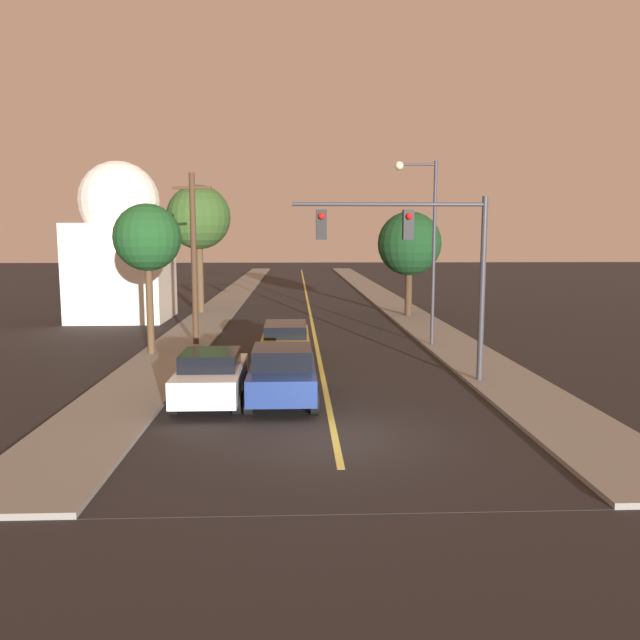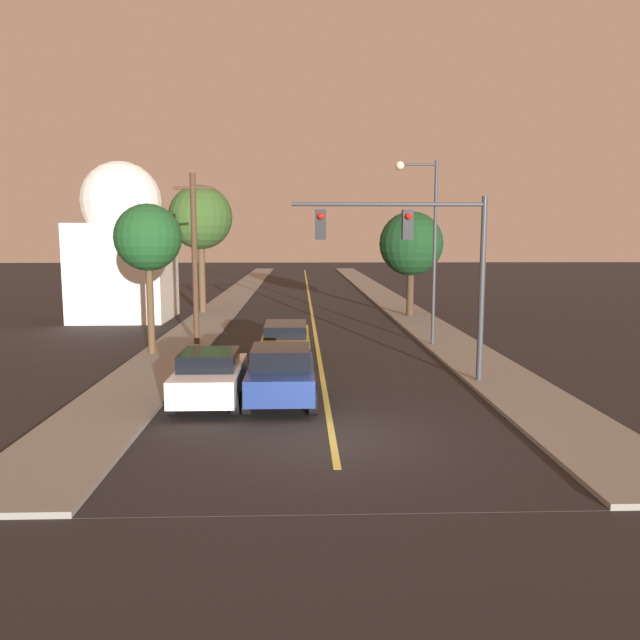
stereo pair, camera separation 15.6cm
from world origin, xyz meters
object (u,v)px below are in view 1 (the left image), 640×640
Objects in this scene: traffic_signal_mast at (419,248)px; utility_pole_left at (194,256)px; tree_left_far at (147,239)px; domed_building_left at (121,245)px; tree_right_near at (409,244)px; tree_left_near at (199,218)px; streetlamp_right at (425,229)px; car_near_lane_front at (283,374)px; car_near_lane_second at (286,340)px; car_outer_lane_front at (211,376)px.

traffic_signal_mast is 0.84× the size of utility_pole_left.
tree_left_far is 11.86m from domed_building_left.
tree_right_near is 0.68× the size of domed_building_left.
utility_pole_left is 11.45m from tree_left_near.
traffic_signal_mast is at bearing -50.28° from domed_building_left.
tree_left_far is 0.66× the size of domed_building_left.
domed_building_left is at bearing 147.73° from streetlamp_right.
car_near_lane_front is 10.36m from utility_pole_left.
tree_right_near is at bearing 80.57° from traffic_signal_mast.
utility_pole_left is at bearing 138.16° from traffic_signal_mast.
tree_left_near is (-1.46, 11.19, 1.89)m from utility_pole_left.
tree_left_near is at bearing 97.41° from utility_pole_left.
car_near_lane_second is at bearing -39.09° from utility_pole_left.
car_near_lane_second is at bearing 90.00° from car_near_lane_front.
car_near_lane_second is 0.87× the size of tree_right_near.
streetlamp_right reaches higher than car_near_lane_front.
tree_left_near is at bearing 29.26° from domed_building_left.
tree_left_far is (0.08, -13.36, -1.17)m from tree_left_near.
tree_right_near is (6.85, 18.38, 3.37)m from car_near_lane_front.
car_outer_lane_front is 0.66× the size of traffic_signal_mast.
domed_building_left reaches higher than car_near_lane_front.
utility_pole_left is (-3.83, 9.16, 2.98)m from car_near_lane_front.
tree_left_near is at bearing 117.20° from traffic_signal_mast.
streetlamp_right reaches higher than tree_left_near.
domed_building_left is (-9.25, 18.13, 3.31)m from car_near_lane_front.
domed_building_left is (-14.95, 9.44, -0.77)m from streetlamp_right.
traffic_signal_mast reaches higher than car_near_lane_front.
car_near_lane_front is at bearing -123.30° from streetlamp_right.
streetlamp_right reaches higher than utility_pole_left.
utility_pole_left is at bearing 112.69° from car_near_lane_front.
car_outer_lane_front is at bearing -65.03° from tree_left_far.
traffic_signal_mast is 10.69m from utility_pole_left.
car_outer_lane_front is at bearing -162.09° from traffic_signal_mast.
utility_pole_left is at bearing -139.17° from tree_right_near.
streetlamp_right is at bearing -2.82° from utility_pole_left.
utility_pole_left is at bearing 177.18° from streetlamp_right.
car_near_lane_front is 19.90m from tree_right_near.
utility_pole_left reaches higher than tree_right_near.
traffic_signal_mast is at bearing 17.91° from car_outer_lane_front.
car_near_lane_front reaches higher than car_outer_lane_front.
utility_pole_left reaches higher than traffic_signal_mast.
streetlamp_right is at bearing 76.68° from traffic_signal_mast.
car_outer_lane_front is 7.31m from traffic_signal_mast.
car_near_lane_second is at bearing -155.16° from streetlamp_right.
utility_pole_left is (-7.96, 7.13, -0.45)m from traffic_signal_mast.
tree_right_near is at bearing 83.30° from streetlamp_right.
streetlamp_right reaches higher than traffic_signal_mast.
streetlamp_right is 0.87× the size of domed_building_left.
utility_pole_left is at bearing 140.91° from car_near_lane_second.
car_near_lane_front is 9.46m from tree_left_far.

